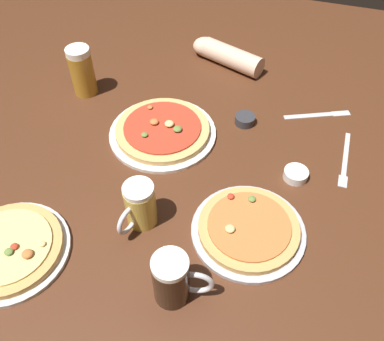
# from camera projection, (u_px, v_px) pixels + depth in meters

# --- Properties ---
(ground_plane) EXTENTS (2.40, 2.40, 0.03)m
(ground_plane) POSITION_uv_depth(u_px,v_px,m) (192.00, 178.00, 1.22)
(ground_plane) COLOR #4C2816
(pizza_plate_near) EXTENTS (0.30, 0.30, 0.05)m
(pizza_plate_near) POSITION_uv_depth(u_px,v_px,m) (248.00, 229.00, 1.06)
(pizza_plate_near) COLOR #B2B2B7
(pizza_plate_near) RESTS_ON ground_plane
(pizza_plate_far) EXTENTS (0.34, 0.34, 0.05)m
(pizza_plate_far) POSITION_uv_depth(u_px,v_px,m) (163.00, 131.00, 1.31)
(pizza_plate_far) COLOR silver
(pizza_plate_far) RESTS_ON ground_plane
(pizza_plate_side) EXTENTS (0.30, 0.30, 0.05)m
(pizza_plate_side) POSITION_uv_depth(u_px,v_px,m) (9.00, 249.00, 1.02)
(pizza_plate_side) COLOR silver
(pizza_plate_side) RESTS_ON ground_plane
(beer_mug_dark) EXTENTS (0.13, 0.10, 0.17)m
(beer_mug_dark) POSITION_uv_depth(u_px,v_px,m) (81.00, 71.00, 1.41)
(beer_mug_dark) COLOR #B27A23
(beer_mug_dark) RESTS_ON ground_plane
(beer_mug_amber) EXTENTS (0.08, 0.13, 0.13)m
(beer_mug_amber) POSITION_uv_depth(u_px,v_px,m) (139.00, 206.00, 1.05)
(beer_mug_amber) COLOR gold
(beer_mug_amber) RESTS_ON ground_plane
(beer_mug_pale) EXTENTS (0.14, 0.08, 0.14)m
(beer_mug_pale) POSITION_uv_depth(u_px,v_px,m) (173.00, 279.00, 0.91)
(beer_mug_pale) COLOR black
(beer_mug_pale) RESTS_ON ground_plane
(ramekin_sauce) EXTENTS (0.07, 0.07, 0.03)m
(ramekin_sauce) POSITION_uv_depth(u_px,v_px,m) (296.00, 174.00, 1.19)
(ramekin_sauce) COLOR white
(ramekin_sauce) RESTS_ON ground_plane
(ramekin_butter) EXTENTS (0.07, 0.07, 0.03)m
(ramekin_butter) POSITION_uv_depth(u_px,v_px,m) (245.00, 120.00, 1.35)
(ramekin_butter) COLOR #333338
(ramekin_butter) RESTS_ON ground_plane
(fork_left) EXTENTS (0.03, 0.23, 0.01)m
(fork_left) POSITION_uv_depth(u_px,v_px,m) (345.00, 160.00, 1.24)
(fork_left) COLOR silver
(fork_left) RESTS_ON ground_plane
(knife_right) EXTENTS (0.21, 0.11, 0.01)m
(knife_right) POSITION_uv_depth(u_px,v_px,m) (318.00, 115.00, 1.38)
(knife_right) COLOR silver
(knife_right) RESTS_ON ground_plane
(diner_arm) EXTENTS (0.29, 0.16, 0.08)m
(diner_arm) POSITION_uv_depth(u_px,v_px,m) (224.00, 54.00, 1.56)
(diner_arm) COLOR beige
(diner_arm) RESTS_ON ground_plane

